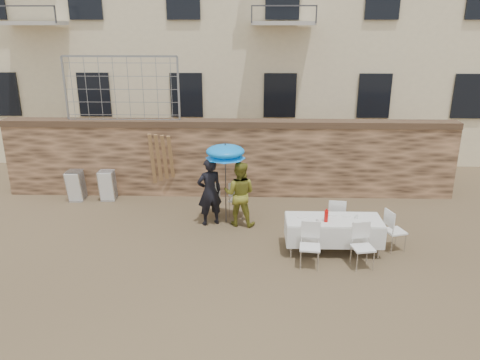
{
  "coord_description": "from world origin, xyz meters",
  "views": [
    {
      "loc": [
        0.69,
        -8.11,
        4.92
      ],
      "look_at": [
        0.4,
        2.2,
        1.4
      ],
      "focal_mm": 35.0,
      "sensor_mm": 36.0,
      "label": 1
    }
  ],
  "objects_px": {
    "couple_chair_right": "(238,199)",
    "table_chair_back": "(336,217)",
    "table_chair_front_right": "(363,247)",
    "table_chair_side": "(395,230)",
    "woman_dress": "(240,194)",
    "soda_bottle": "(326,216)",
    "table_chair_front_left": "(310,246)",
    "umbrella": "(225,154)",
    "banquet_table": "(334,221)",
    "man_suit": "(210,192)",
    "chair_stack_left": "(78,183)",
    "chair_stack_right": "(109,183)",
    "couple_chair_left": "(212,199)"
  },
  "relations": [
    {
      "from": "couple_chair_left",
      "to": "table_chair_front_left",
      "type": "bearing_deg",
      "value": 118.11
    },
    {
      "from": "table_chair_front_left",
      "to": "table_chair_side",
      "type": "height_order",
      "value": "same"
    },
    {
      "from": "umbrella",
      "to": "banquet_table",
      "type": "relative_size",
      "value": 0.93
    },
    {
      "from": "table_chair_front_right",
      "to": "table_chair_side",
      "type": "bearing_deg",
      "value": 33.05
    },
    {
      "from": "woman_dress",
      "to": "couple_chair_right",
      "type": "distance_m",
      "value": 0.65
    },
    {
      "from": "chair_stack_left",
      "to": "chair_stack_right",
      "type": "height_order",
      "value": "same"
    },
    {
      "from": "man_suit",
      "to": "soda_bottle",
      "type": "distance_m",
      "value": 3.09
    },
    {
      "from": "woman_dress",
      "to": "man_suit",
      "type": "bearing_deg",
      "value": 10.5
    },
    {
      "from": "couple_chair_right",
      "to": "table_chair_side",
      "type": "xyz_separation_m",
      "value": [
        3.58,
        -1.83,
        0.0
      ]
    },
    {
      "from": "soda_bottle",
      "to": "chair_stack_left",
      "type": "bearing_deg",
      "value": 153.85
    },
    {
      "from": "chair_stack_left",
      "to": "couple_chair_right",
      "type": "bearing_deg",
      "value": -14.22
    },
    {
      "from": "table_chair_front_right",
      "to": "banquet_table",
      "type": "bearing_deg",
      "value": 113.38
    },
    {
      "from": "table_chair_back",
      "to": "chair_stack_right",
      "type": "bearing_deg",
      "value": -12.88
    },
    {
      "from": "couple_chair_left",
      "to": "table_chair_side",
      "type": "xyz_separation_m",
      "value": [
        4.28,
        -1.83,
        0.0
      ]
    },
    {
      "from": "man_suit",
      "to": "banquet_table",
      "type": "height_order",
      "value": "man_suit"
    },
    {
      "from": "umbrella",
      "to": "chair_stack_left",
      "type": "relative_size",
      "value": 2.11
    },
    {
      "from": "table_chair_front_right",
      "to": "table_chair_front_left",
      "type": "bearing_deg",
      "value": 169.69
    },
    {
      "from": "chair_stack_left",
      "to": "table_chair_front_left",
      "type": "bearing_deg",
      "value": -31.73
    },
    {
      "from": "table_chair_front_left",
      "to": "chair_stack_right",
      "type": "distance_m",
      "value": 6.61
    },
    {
      "from": "umbrella",
      "to": "banquet_table",
      "type": "bearing_deg",
      "value": -30.91
    },
    {
      "from": "man_suit",
      "to": "table_chair_side",
      "type": "height_order",
      "value": "man_suit"
    },
    {
      "from": "woman_dress",
      "to": "soda_bottle",
      "type": "relative_size",
      "value": 6.38
    },
    {
      "from": "woman_dress",
      "to": "table_chair_back",
      "type": "distance_m",
      "value": 2.43
    },
    {
      "from": "man_suit",
      "to": "table_chair_front_left",
      "type": "height_order",
      "value": "man_suit"
    },
    {
      "from": "couple_chair_left",
      "to": "chair_stack_right",
      "type": "height_order",
      "value": "couple_chair_left"
    },
    {
      "from": "chair_stack_left",
      "to": "table_chair_side",
      "type": "bearing_deg",
      "value": -20.09
    },
    {
      "from": "woman_dress",
      "to": "chair_stack_right",
      "type": "distance_m",
      "value": 4.22
    },
    {
      "from": "couple_chair_left",
      "to": "banquet_table",
      "type": "distance_m",
      "value": 3.48
    },
    {
      "from": "table_chair_side",
      "to": "chair_stack_left",
      "type": "distance_m",
      "value": 8.8
    },
    {
      "from": "banquet_table",
      "to": "man_suit",
      "type": "bearing_deg",
      "value": 154.33
    },
    {
      "from": "umbrella",
      "to": "banquet_table",
      "type": "distance_m",
      "value": 3.09
    },
    {
      "from": "couple_chair_left",
      "to": "table_chair_front_right",
      "type": "distance_m",
      "value": 4.32
    },
    {
      "from": "man_suit",
      "to": "umbrella",
      "type": "distance_m",
      "value": 1.04
    },
    {
      "from": "soda_bottle",
      "to": "chair_stack_right",
      "type": "relative_size",
      "value": 0.28
    },
    {
      "from": "umbrella",
      "to": "chair_stack_right",
      "type": "distance_m",
      "value": 4.08
    },
    {
      "from": "table_chair_front_right",
      "to": "table_chair_back",
      "type": "bearing_deg",
      "value": 90.64
    },
    {
      "from": "banquet_table",
      "to": "table_chair_back",
      "type": "height_order",
      "value": "table_chair_back"
    },
    {
      "from": "couple_chair_right",
      "to": "soda_bottle",
      "type": "xyz_separation_m",
      "value": [
        1.98,
        -2.08,
        0.43
      ]
    },
    {
      "from": "table_chair_side",
      "to": "table_chair_back",
      "type": "bearing_deg",
      "value": 42.72
    },
    {
      "from": "couple_chair_right",
      "to": "banquet_table",
      "type": "distance_m",
      "value": 2.92
    },
    {
      "from": "man_suit",
      "to": "table_chair_back",
      "type": "xyz_separation_m",
      "value": [
        3.08,
        -0.58,
        -0.39
      ]
    },
    {
      "from": "couple_chair_left",
      "to": "table_chair_back",
      "type": "distance_m",
      "value": 3.28
    },
    {
      "from": "couple_chair_right",
      "to": "table_chair_front_left",
      "type": "relative_size",
      "value": 1.0
    },
    {
      "from": "umbrella",
      "to": "banquet_table",
      "type": "height_order",
      "value": "umbrella"
    },
    {
      "from": "couple_chair_right",
      "to": "table_chair_back",
      "type": "xyz_separation_m",
      "value": [
        2.38,
        -1.13,
        0.0
      ]
    },
    {
      "from": "woman_dress",
      "to": "umbrella",
      "type": "bearing_deg",
      "value": -5.44
    },
    {
      "from": "table_chair_side",
      "to": "chair_stack_left",
      "type": "height_order",
      "value": "table_chair_side"
    },
    {
      "from": "umbrella",
      "to": "chair_stack_right",
      "type": "height_order",
      "value": "umbrella"
    },
    {
      "from": "table_chair_front_left",
      "to": "chair_stack_left",
      "type": "bearing_deg",
      "value": 154.86
    },
    {
      "from": "man_suit",
      "to": "banquet_table",
      "type": "distance_m",
      "value": 3.2
    }
  ]
}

